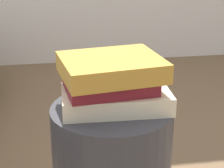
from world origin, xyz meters
The scene contains 3 objects.
book_cream centered at (0.01, 0.00, 0.53)m, with size 0.29×0.16×0.05m, color beige.
book_maroon centered at (-0.01, 0.01, 0.57)m, with size 0.23×0.17×0.04m, color maroon.
book_ochre centered at (0.00, 0.01, 0.61)m, with size 0.26×0.21×0.05m, color #B7842D.
Camera 1 is at (-0.15, -0.96, 0.95)m, focal length 64.17 mm.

